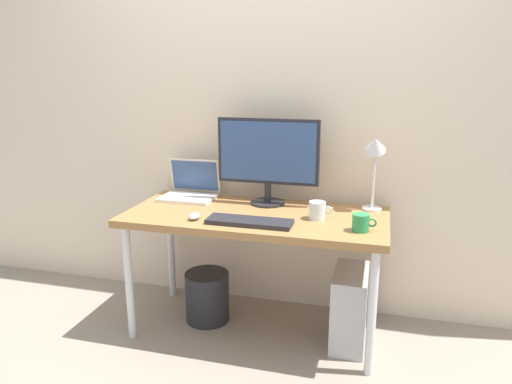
% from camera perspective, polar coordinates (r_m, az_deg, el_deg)
% --- Properties ---
extents(ground_plane, '(6.00, 6.00, 0.00)m').
position_cam_1_polar(ground_plane, '(2.90, 0.00, -15.97)').
color(ground_plane, gray).
extents(back_wall, '(4.40, 0.04, 2.60)m').
position_cam_1_polar(back_wall, '(2.88, 2.06, 11.11)').
color(back_wall, beige).
rests_on(back_wall, ground_plane).
extents(desk, '(1.42, 0.66, 0.70)m').
position_cam_1_polar(desk, '(2.63, 0.00, -3.85)').
color(desk, olive).
rests_on(desk, ground_plane).
extents(monitor, '(0.59, 0.20, 0.50)m').
position_cam_1_polar(monitor, '(2.73, 1.44, 4.34)').
color(monitor, '#232328').
rests_on(monitor, desk).
extents(laptop, '(0.32, 0.26, 0.23)m').
position_cam_1_polar(laptop, '(2.94, -7.80, 0.43)').
color(laptop, silver).
rests_on(laptop, desk).
extents(desk_lamp, '(0.11, 0.16, 0.44)m').
position_cam_1_polar(desk_lamp, '(2.65, 14.05, 4.17)').
color(desk_lamp, silver).
rests_on(desk_lamp, desk).
extents(keyboard, '(0.44, 0.14, 0.02)m').
position_cam_1_polar(keyboard, '(2.43, -0.79, -3.57)').
color(keyboard, '#232328').
rests_on(keyboard, desk).
extents(mouse, '(0.06, 0.09, 0.03)m').
position_cam_1_polar(mouse, '(2.52, -7.36, -2.88)').
color(mouse, '#B2B2B7').
rests_on(mouse, desk).
extents(coffee_mug, '(0.12, 0.08, 0.09)m').
position_cam_1_polar(coffee_mug, '(2.37, 12.47, -3.60)').
color(coffee_mug, '#268C4C').
rests_on(coffee_mug, desk).
extents(glass_cup, '(0.12, 0.09, 0.09)m').
position_cam_1_polar(glass_cup, '(2.52, 7.38, -2.20)').
color(glass_cup, silver).
rests_on(glass_cup, desk).
extents(computer_tower, '(0.18, 0.36, 0.42)m').
position_cam_1_polar(computer_tower, '(2.72, 11.14, -13.41)').
color(computer_tower, '#B2B2B7').
rests_on(computer_tower, ground_plane).
extents(wastebasket, '(0.26, 0.26, 0.30)m').
position_cam_1_polar(wastebasket, '(2.93, -5.85, -12.33)').
color(wastebasket, '#232328').
rests_on(wastebasket, ground_plane).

